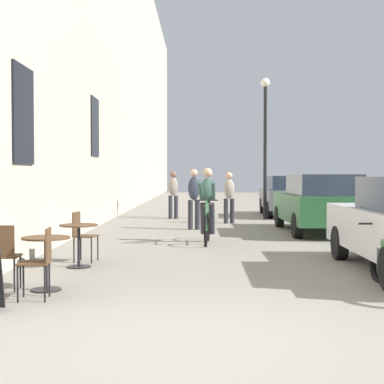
% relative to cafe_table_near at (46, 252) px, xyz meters
% --- Properties ---
extents(ground_plane, '(88.00, 88.00, 0.00)m').
position_rel_cafe_table_near_xyz_m(ground_plane, '(2.19, -2.29, -0.52)').
color(ground_plane, gray).
extents(building_facade_left, '(0.54, 68.00, 13.35)m').
position_rel_cafe_table_near_xyz_m(building_facade_left, '(-1.26, 11.70, 6.15)').
color(building_facade_left, '#B7AD99').
rests_on(building_facade_left, ground_plane).
extents(cafe_table_near, '(0.64, 0.64, 0.72)m').
position_rel_cafe_table_near_xyz_m(cafe_table_near, '(0.00, 0.00, 0.00)').
color(cafe_table_near, black).
rests_on(cafe_table_near, ground_plane).
extents(cafe_chair_near_toward_street, '(0.41, 0.41, 0.89)m').
position_rel_cafe_table_near_xyz_m(cafe_chair_near_toward_street, '(0.08, -0.55, -0.00)').
color(cafe_chair_near_toward_street, black).
rests_on(cafe_chair_near_toward_street, ground_plane).
extents(cafe_chair_near_toward_wall, '(0.41, 0.41, 0.89)m').
position_rel_cafe_table_near_xyz_m(cafe_chair_near_toward_wall, '(-0.55, -0.08, -0.00)').
color(cafe_chair_near_toward_wall, black).
rests_on(cafe_chair_near_toward_wall, ground_plane).
extents(cafe_table_mid, '(0.64, 0.64, 0.72)m').
position_rel_cafe_table_near_xyz_m(cafe_table_mid, '(0.04, 1.87, 0.00)').
color(cafe_table_mid, black).
rests_on(cafe_table_mid, ground_plane).
extents(cafe_chair_mid_toward_street, '(0.44, 0.44, 0.89)m').
position_rel_cafe_table_near_xyz_m(cafe_chair_mid_toward_street, '(-0.04, 2.47, -0.00)').
color(cafe_chair_mid_toward_street, black).
rests_on(cafe_chair_mid_toward_street, ground_plane).
extents(cyclist_on_bicycle, '(0.52, 1.76, 1.74)m').
position_rel_cafe_table_near_xyz_m(cyclist_on_bicycle, '(2.24, 5.27, 0.29)').
color(cyclist_on_bicycle, black).
rests_on(cyclist_on_bicycle, ground_plane).
extents(pedestrian_near, '(0.37, 0.29, 1.71)m').
position_rel_cafe_table_near_xyz_m(pedestrian_near, '(1.90, 8.34, 0.44)').
color(pedestrian_near, '#26262D').
rests_on(pedestrian_near, ground_plane).
extents(pedestrian_mid, '(0.35, 0.26, 1.63)m').
position_rel_cafe_table_near_xyz_m(pedestrian_mid, '(3.01, 10.37, 0.40)').
color(pedestrian_mid, '#26262D').
rests_on(pedestrian_mid, ground_plane).
extents(pedestrian_far, '(0.38, 0.30, 1.68)m').
position_rel_cafe_table_near_xyz_m(pedestrian_far, '(1.14, 12.20, 0.42)').
color(pedestrian_far, '#26262D').
rests_on(pedestrian_far, ground_plane).
extents(street_lamp, '(0.32, 0.32, 4.90)m').
position_rel_cafe_table_near_xyz_m(street_lamp, '(4.34, 11.98, 2.59)').
color(street_lamp, black).
rests_on(street_lamp, ground_plane).
extents(parked_car_second, '(1.88, 4.41, 1.56)m').
position_rel_cafe_table_near_xyz_m(parked_car_second, '(5.26, 7.51, 0.29)').
color(parked_car_second, '#23512D').
rests_on(parked_car_second, ground_plane).
extents(parked_car_third, '(1.88, 4.29, 1.51)m').
position_rel_cafe_table_near_xyz_m(parked_car_third, '(5.39, 13.62, 0.26)').
color(parked_car_third, '#595960').
rests_on(parked_car_third, ground_plane).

